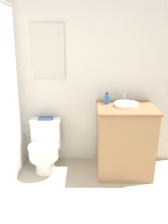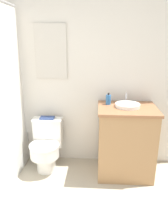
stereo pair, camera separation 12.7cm
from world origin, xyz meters
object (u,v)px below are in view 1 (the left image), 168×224
(soap_bottle, at_px, (107,99))
(toilet, at_px, (45,146))
(book_on_tank, at_px, (45,119))
(sink, at_px, (126,104))

(soap_bottle, bearing_deg, toilet, -174.22)
(toilet, distance_m, book_on_tank, 0.35)
(sink, bearing_deg, soap_bottle, 157.88)
(sink, height_order, book_on_tank, sink)
(sink, relative_size, soap_bottle, 2.30)
(soap_bottle, xyz_separation_m, book_on_tank, (-0.77, 0.05, -0.27))
(sink, distance_m, soap_bottle, 0.24)
(sink, bearing_deg, book_on_tank, 172.20)
(sink, height_order, soap_bottle, soap_bottle)
(toilet, distance_m, sink, 1.14)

